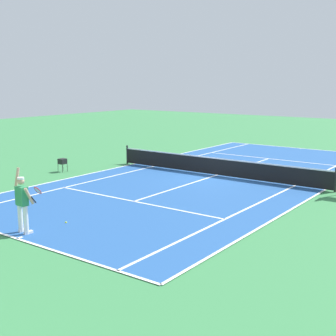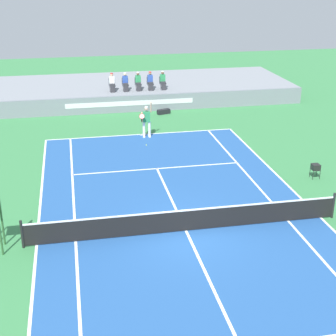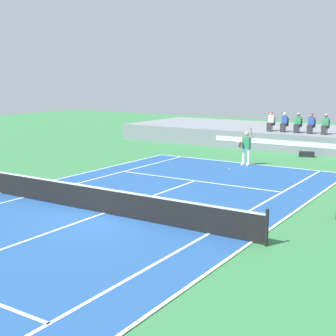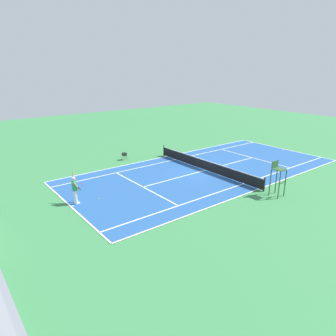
# 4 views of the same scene
# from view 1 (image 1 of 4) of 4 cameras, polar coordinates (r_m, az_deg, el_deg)

# --- Properties ---
(ground_plane) EXTENTS (80.00, 80.00, 0.00)m
(ground_plane) POSITION_cam_1_polar(r_m,az_deg,el_deg) (23.66, 5.90, -0.96)
(ground_plane) COLOR #387F47
(court) EXTENTS (11.08, 23.88, 0.03)m
(court) POSITION_cam_1_polar(r_m,az_deg,el_deg) (23.66, 5.90, -0.94)
(court) COLOR #235193
(court) RESTS_ON ground
(net) EXTENTS (11.98, 0.10, 1.07)m
(net) POSITION_cam_1_polar(r_m,az_deg,el_deg) (23.56, 5.92, 0.28)
(net) COLOR black
(net) RESTS_ON ground
(tennis_player) EXTENTS (0.79, 0.62, 2.08)m
(tennis_player) POSITION_cam_1_polar(r_m,az_deg,el_deg) (15.19, -17.39, -4.11)
(tennis_player) COLOR white
(tennis_player) RESTS_ON ground
(tennis_ball) EXTENTS (0.07, 0.07, 0.07)m
(tennis_ball) POSITION_cam_1_polar(r_m,az_deg,el_deg) (16.15, -12.41, -6.54)
(tennis_ball) COLOR #D1E533
(tennis_ball) RESTS_ON ground
(ball_hopper) EXTENTS (0.36, 0.36, 0.70)m
(ball_hopper) POSITION_cam_1_polar(r_m,az_deg,el_deg) (25.11, -12.83, 0.83)
(ball_hopper) COLOR black
(ball_hopper) RESTS_ON ground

